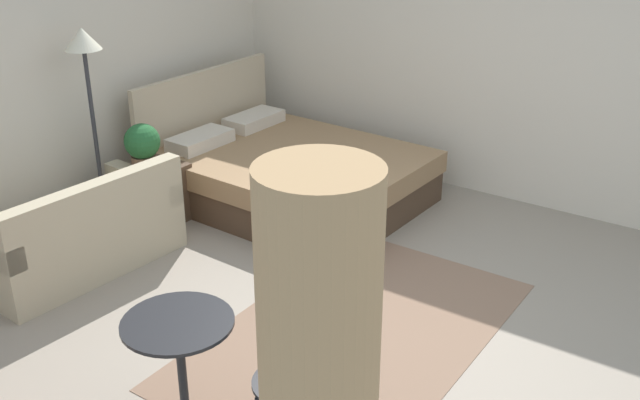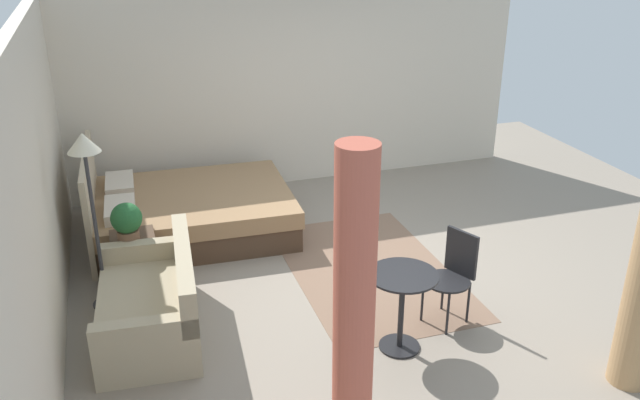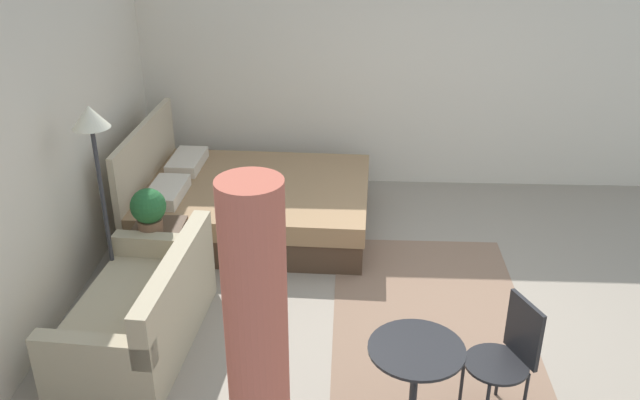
{
  "view_description": "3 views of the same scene",
  "coord_description": "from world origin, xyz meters",
  "views": [
    {
      "loc": [
        -3.76,
        -2.18,
        2.91
      ],
      "look_at": [
        -0.19,
        0.27,
        0.96
      ],
      "focal_mm": 41.86,
      "sensor_mm": 36.0,
      "label": 1
    },
    {
      "loc": [
        -5.87,
        2.46,
        3.5
      ],
      "look_at": [
        0.07,
        0.53,
        0.81
      ],
      "focal_mm": 37.39,
      "sensor_mm": 36.0,
      "label": 2
    },
    {
      "loc": [
        -4.82,
        0.74,
        3.35
      ],
      "look_at": [
        0.17,
        0.96,
        0.93
      ],
      "focal_mm": 38.19,
      "sensor_mm": 36.0,
      "label": 3
    }
  ],
  "objects": [
    {
      "name": "area_rug",
      "position": [
        -0.11,
        0.04,
        0.0
      ],
      "size": [
        2.59,
        1.6,
        0.01
      ],
      "primitive_type": "cube",
      "color": "#7F604C",
      "rests_on": "ground"
    },
    {
      "name": "balcony_table",
      "position": [
        -1.46,
        0.3,
        0.51
      ],
      "size": [
        0.6,
        0.6,
        0.73
      ],
      "color": "black",
      "rests_on": "ground"
    },
    {
      "name": "couch",
      "position": [
        -0.55,
        2.31,
        0.27
      ],
      "size": [
        1.61,
        0.96,
        0.8
      ],
      "color": "tan",
      "rests_on": "ground"
    },
    {
      "name": "nightstand",
      "position": [
        0.42,
        2.41,
        0.26
      ],
      "size": [
        0.43,
        0.44,
        0.53
      ],
      "color": "#473323",
      "rests_on": "ground"
    },
    {
      "name": "potted_plant",
      "position": [
        0.32,
        2.44,
        0.74
      ],
      "size": [
        0.31,
        0.31,
        0.4
      ],
      "color": "brown",
      "rests_on": "nightstand"
    },
    {
      "name": "floor_lamp",
      "position": [
        0.06,
        2.72,
        1.44
      ],
      "size": [
        0.29,
        0.29,
        1.74
      ],
      "color": "#2D2D33",
      "rests_on": "ground"
    },
    {
      "name": "wall_right",
      "position": [
        2.7,
        0.0,
        1.33
      ],
      "size": [
        0.12,
        6.29,
        2.67
      ],
      "primitive_type": "cube",
      "color": "beige",
      "rests_on": "ground"
    },
    {
      "name": "ground_plane",
      "position": [
        0.0,
        0.0,
        -0.01
      ],
      "size": [
        8.39,
        9.29,
        0.02
      ],
      "primitive_type": "cube",
      "color": "gray"
    },
    {
      "name": "bed",
      "position": [
        1.42,
        1.74,
        0.27
      ],
      "size": [
        1.87,
        2.35,
        1.09
      ],
      "color": "#473323",
      "rests_on": "ground"
    },
    {
      "name": "curtain_right",
      "position": [
        -2.45,
        1.12,
        1.14
      ],
      "size": [
        0.28,
        0.28,
        2.28
      ],
      "color": "#C15B47",
      "rests_on": "ground"
    },
    {
      "name": "cafe_chair_near_window",
      "position": [
        -1.19,
        -0.34,
        0.52
      ],
      "size": [
        0.56,
        0.56,
        0.88
      ],
      "color": "black",
      "rests_on": "ground"
    },
    {
      "name": "wall_back",
      "position": [
        0.0,
        3.15,
        1.33
      ],
      "size": [
        8.39,
        0.12,
        2.67
      ],
      "primitive_type": "cube",
      "color": "beige",
      "rests_on": "ground"
    }
  ]
}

